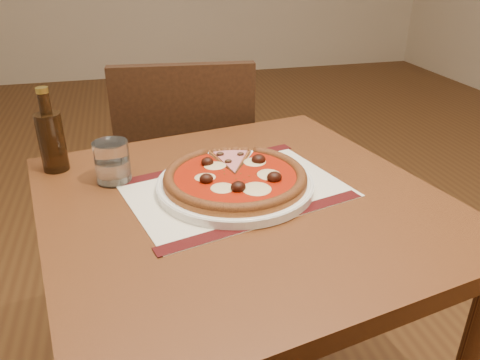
# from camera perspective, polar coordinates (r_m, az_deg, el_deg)

# --- Properties ---
(table) EXTENTS (0.93, 0.93, 0.75)m
(table) POSITION_cam_1_polar(r_m,az_deg,el_deg) (1.03, 0.27, -7.03)
(table) COLOR brown
(table) RESTS_ON ground
(chair_far) EXTENTS (0.47, 0.47, 0.91)m
(chair_far) POSITION_cam_1_polar(r_m,az_deg,el_deg) (1.64, -6.51, 1.17)
(chair_far) COLOR black
(chair_far) RESTS_ON ground
(placemat) EXTENTS (0.51, 0.42, 0.00)m
(placemat) POSITION_cam_1_polar(r_m,az_deg,el_deg) (1.01, -0.58, -1.07)
(placemat) COLOR white
(placemat) RESTS_ON table
(plate) EXTENTS (0.34, 0.34, 0.02)m
(plate) POSITION_cam_1_polar(r_m,az_deg,el_deg) (1.00, -0.58, -0.56)
(plate) COLOR white
(plate) RESTS_ON placemat
(pizza) EXTENTS (0.31, 0.31, 0.04)m
(pizza) POSITION_cam_1_polar(r_m,az_deg,el_deg) (1.00, -0.59, 0.44)
(pizza) COLOR #A86228
(pizza) RESTS_ON plate
(ham_slice) EXTENTS (0.10, 0.14, 0.02)m
(ham_slice) POSITION_cam_1_polar(r_m,az_deg,el_deg) (1.07, -0.54, 2.31)
(ham_slice) COLOR #A86228
(ham_slice) RESTS_ON plate
(water_glass) EXTENTS (0.10, 0.10, 0.09)m
(water_glass) POSITION_cam_1_polar(r_m,az_deg,el_deg) (1.06, -15.31, 2.14)
(water_glass) COLOR white
(water_glass) RESTS_ON table
(bottle) EXTENTS (0.06, 0.06, 0.20)m
(bottle) POSITION_cam_1_polar(r_m,az_deg,el_deg) (1.15, -22.01, 4.68)
(bottle) COLOR black
(bottle) RESTS_ON table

